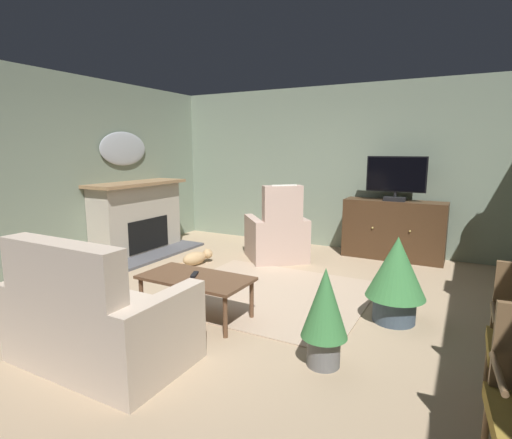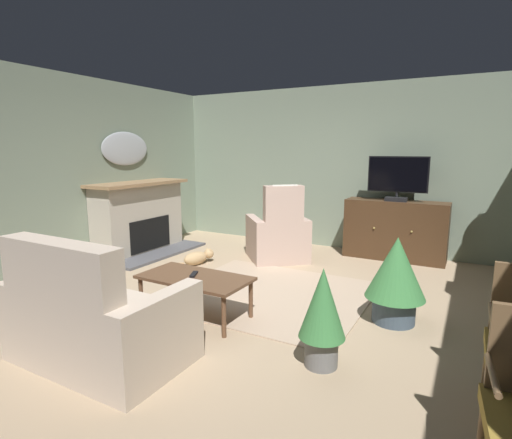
{
  "view_description": "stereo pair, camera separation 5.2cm",
  "coord_description": "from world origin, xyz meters",
  "px_view_note": "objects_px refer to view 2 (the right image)",
  "views": [
    {
      "loc": [
        2.03,
        -3.86,
        1.7
      ],
      "look_at": [
        -0.13,
        0.18,
        0.89
      ],
      "focal_mm": 28.0,
      "sensor_mm": 36.0,
      "label": 1
    },
    {
      "loc": [
        2.08,
        -3.83,
        1.7
      ],
      "look_at": [
        -0.13,
        0.18,
        0.89
      ],
      "focal_mm": 28.0,
      "sensor_mm": 36.0,
      "label": 2
    }
  ],
  "objects_px": {
    "potted_plant_leafy_by_curtain": "(396,275)",
    "tv_remote": "(194,274)",
    "tv_cabinet": "(395,231)",
    "coffee_table": "(195,280)",
    "fireplace": "(140,219)",
    "armchair_angled_to_table": "(278,237)",
    "sofa_floral": "(95,321)",
    "wall_mirror_oval": "(125,149)",
    "potted_plant_on_hearth_side": "(322,312)",
    "television": "(398,177)",
    "cat": "(198,257)"
  },
  "relations": [
    {
      "from": "coffee_table",
      "to": "armchair_angled_to_table",
      "type": "bearing_deg",
      "value": 94.64
    },
    {
      "from": "armchair_angled_to_table",
      "to": "potted_plant_leafy_by_curtain",
      "type": "height_order",
      "value": "armchair_angled_to_table"
    },
    {
      "from": "potted_plant_on_hearth_side",
      "to": "cat",
      "type": "height_order",
      "value": "potted_plant_on_hearth_side"
    },
    {
      "from": "tv_cabinet",
      "to": "sofa_floral",
      "type": "relative_size",
      "value": 1.07
    },
    {
      "from": "tv_remote",
      "to": "cat",
      "type": "bearing_deg",
      "value": -167.99
    },
    {
      "from": "wall_mirror_oval",
      "to": "sofa_floral",
      "type": "relative_size",
      "value": 0.69
    },
    {
      "from": "tv_remote",
      "to": "television",
      "type": "bearing_deg",
      "value": 131.99
    },
    {
      "from": "tv_cabinet",
      "to": "cat",
      "type": "distance_m",
      "value": 3.06
    },
    {
      "from": "wall_mirror_oval",
      "to": "tv_remote",
      "type": "height_order",
      "value": "wall_mirror_oval"
    },
    {
      "from": "fireplace",
      "to": "tv_remote",
      "type": "relative_size",
      "value": 10.56
    },
    {
      "from": "television",
      "to": "cat",
      "type": "distance_m",
      "value": 3.23
    },
    {
      "from": "tv_cabinet",
      "to": "armchair_angled_to_table",
      "type": "distance_m",
      "value": 1.82
    },
    {
      "from": "fireplace",
      "to": "television",
      "type": "xyz_separation_m",
      "value": [
        3.79,
        1.52,
        0.71
      ]
    },
    {
      "from": "tv_cabinet",
      "to": "sofa_floral",
      "type": "distance_m",
      "value": 4.61
    },
    {
      "from": "wall_mirror_oval",
      "to": "tv_remote",
      "type": "bearing_deg",
      "value": -32.18
    },
    {
      "from": "tv_cabinet",
      "to": "wall_mirror_oval",
      "type": "bearing_deg",
      "value": -158.68
    },
    {
      "from": "sofa_floral",
      "to": "potted_plant_on_hearth_side",
      "type": "bearing_deg",
      "value": 26.79
    },
    {
      "from": "armchair_angled_to_table",
      "to": "tv_cabinet",
      "type": "bearing_deg",
      "value": 30.51
    },
    {
      "from": "fireplace",
      "to": "coffee_table",
      "type": "relative_size",
      "value": 1.58
    },
    {
      "from": "potted_plant_on_hearth_side",
      "to": "armchair_angled_to_table",
      "type": "bearing_deg",
      "value": 122.16
    },
    {
      "from": "potted_plant_leafy_by_curtain",
      "to": "cat",
      "type": "xyz_separation_m",
      "value": [
        -2.93,
        0.68,
        -0.38
      ]
    },
    {
      "from": "potted_plant_on_hearth_side",
      "to": "cat",
      "type": "relative_size",
      "value": 1.2
    },
    {
      "from": "potted_plant_on_hearth_side",
      "to": "coffee_table",
      "type": "bearing_deg",
      "value": 169.12
    },
    {
      "from": "coffee_table",
      "to": "tv_remote",
      "type": "height_order",
      "value": "tv_remote"
    },
    {
      "from": "tv_remote",
      "to": "armchair_angled_to_table",
      "type": "height_order",
      "value": "armchair_angled_to_table"
    },
    {
      "from": "coffee_table",
      "to": "sofa_floral",
      "type": "distance_m",
      "value": 1.1
    },
    {
      "from": "sofa_floral",
      "to": "potted_plant_on_hearth_side",
      "type": "relative_size",
      "value": 1.75
    },
    {
      "from": "fireplace",
      "to": "wall_mirror_oval",
      "type": "relative_size",
      "value": 1.85
    },
    {
      "from": "tv_cabinet",
      "to": "coffee_table",
      "type": "xyz_separation_m",
      "value": [
        -1.38,
        -3.25,
        -0.05
      ]
    },
    {
      "from": "fireplace",
      "to": "armchair_angled_to_table",
      "type": "height_order",
      "value": "armchair_angled_to_table"
    },
    {
      "from": "wall_mirror_oval",
      "to": "sofa_floral",
      "type": "distance_m",
      "value": 3.97
    },
    {
      "from": "coffee_table",
      "to": "sofa_floral",
      "type": "xyz_separation_m",
      "value": [
        -0.16,
        -1.09,
        -0.04
      ]
    },
    {
      "from": "tv_cabinet",
      "to": "potted_plant_on_hearth_side",
      "type": "distance_m",
      "value": 3.53
    },
    {
      "from": "television",
      "to": "coffee_table",
      "type": "xyz_separation_m",
      "value": [
        -1.38,
        -3.2,
        -0.89
      ]
    },
    {
      "from": "potted_plant_leafy_by_curtain",
      "to": "armchair_angled_to_table",
      "type": "bearing_deg",
      "value": 143.25
    },
    {
      "from": "wall_mirror_oval",
      "to": "cat",
      "type": "bearing_deg",
      "value": -5.7
    },
    {
      "from": "potted_plant_on_hearth_side",
      "to": "potted_plant_leafy_by_curtain",
      "type": "height_order",
      "value": "potted_plant_leafy_by_curtain"
    },
    {
      "from": "potted_plant_on_hearth_side",
      "to": "wall_mirror_oval",
      "type": "bearing_deg",
      "value": 154.54
    },
    {
      "from": "wall_mirror_oval",
      "to": "tv_remote",
      "type": "distance_m",
      "value": 3.35
    },
    {
      "from": "potted_plant_leafy_by_curtain",
      "to": "tv_remote",
      "type": "bearing_deg",
      "value": -155.91
    },
    {
      "from": "wall_mirror_oval",
      "to": "potted_plant_on_hearth_side",
      "type": "xyz_separation_m",
      "value": [
        4.11,
        -1.96,
        -1.25
      ]
    },
    {
      "from": "tv_remote",
      "to": "armchair_angled_to_table",
      "type": "relative_size",
      "value": 0.14
    },
    {
      "from": "wall_mirror_oval",
      "to": "sofa_floral",
      "type": "height_order",
      "value": "wall_mirror_oval"
    },
    {
      "from": "coffee_table",
      "to": "tv_remote",
      "type": "xyz_separation_m",
      "value": [
        -0.03,
        0.02,
        0.05
      ]
    },
    {
      "from": "television",
      "to": "coffee_table",
      "type": "distance_m",
      "value": 3.59
    },
    {
      "from": "potted_plant_leafy_by_curtain",
      "to": "fireplace",
      "type": "bearing_deg",
      "value": 168.79
    },
    {
      "from": "tv_cabinet",
      "to": "potted_plant_leafy_by_curtain",
      "type": "bearing_deg",
      "value": -79.94
    },
    {
      "from": "sofa_floral",
      "to": "potted_plant_leafy_by_curtain",
      "type": "relative_size",
      "value": 1.63
    },
    {
      "from": "armchair_angled_to_table",
      "to": "potted_plant_leafy_by_curtain",
      "type": "distance_m",
      "value": 2.49
    },
    {
      "from": "armchair_angled_to_table",
      "to": "television",
      "type": "bearing_deg",
      "value": 29.04
    }
  ]
}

